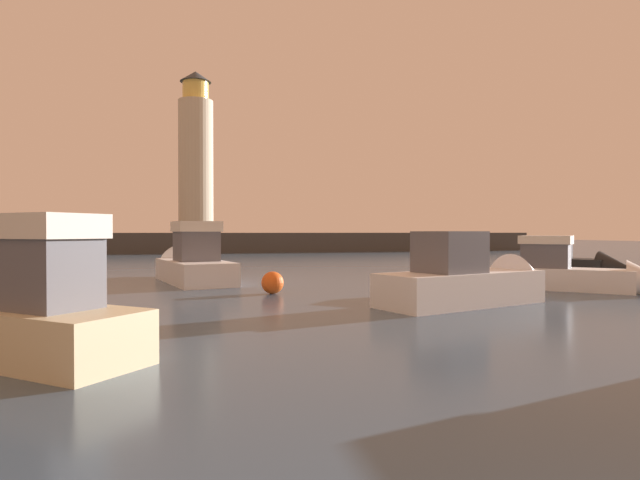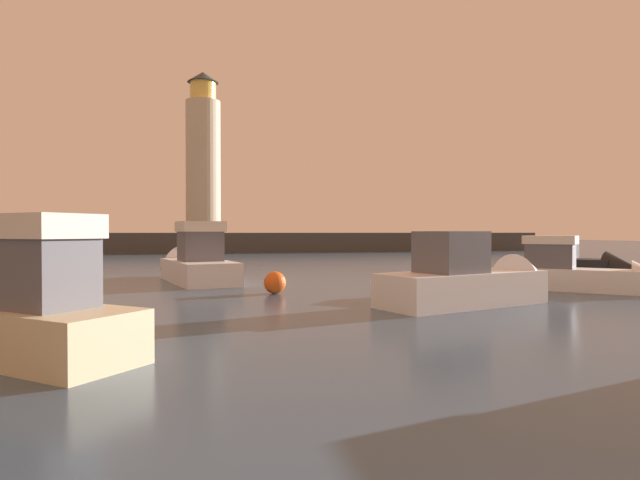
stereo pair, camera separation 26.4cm
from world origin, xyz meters
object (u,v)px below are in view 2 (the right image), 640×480
motorboat_4 (192,264)px  mooring_buoy (275,283)px  motorboat_0 (583,273)px  motorboat_5 (484,281)px  lighthouse (203,157)px  motorboat_3 (576,264)px  motorboat_1 (1,312)px

motorboat_4 → mooring_buoy: (3.09, -6.53, -0.38)m
motorboat_0 → motorboat_5: motorboat_5 is taller
lighthouse → motorboat_3: bearing=-63.2°
motorboat_0 → motorboat_1: (-18.69, -7.01, 0.11)m
lighthouse → motorboat_5: 47.75m
motorboat_1 → motorboat_0: bearing=20.6°
motorboat_1 → motorboat_4: (3.46, 15.32, -0.01)m
motorboat_3 → mooring_buoy: bearing=-165.5°
motorboat_4 → motorboat_3: bearing=-6.3°
lighthouse → mooring_buoy: bearing=-87.0°
motorboat_4 → lighthouse: bearing=88.5°
lighthouse → motorboat_0: lighthouse is taller
motorboat_1 → lighthouse: bearing=85.0°
motorboat_4 → motorboat_5: size_ratio=1.09×
motorboat_0 → motorboat_5: size_ratio=0.76×
motorboat_3 → motorboat_4: motorboat_4 is taller
motorboat_4 → mooring_buoy: bearing=-64.6°
motorboat_0 → motorboat_1: motorboat_1 is taller
motorboat_3 → motorboat_5: size_ratio=0.88×
motorboat_0 → motorboat_4: 17.35m
motorboat_5 → motorboat_0: bearing=22.5°
lighthouse → motorboat_4: 36.59m
motorboat_1 → mooring_buoy: (6.55, 8.79, -0.39)m
motorboat_0 → motorboat_5: (-5.79, -2.40, 0.04)m
motorboat_1 → motorboat_4: size_ratio=0.70×
motorboat_3 → motorboat_0: bearing=-126.8°
motorboat_1 → mooring_buoy: motorboat_1 is taller
motorboat_0 → mooring_buoy: bearing=171.6°
lighthouse → motorboat_4: lighthouse is taller
motorboat_3 → motorboat_5: motorboat_5 is taller
motorboat_0 → motorboat_3: (4.56, 6.11, -0.04)m
motorboat_0 → motorboat_3: motorboat_0 is taller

